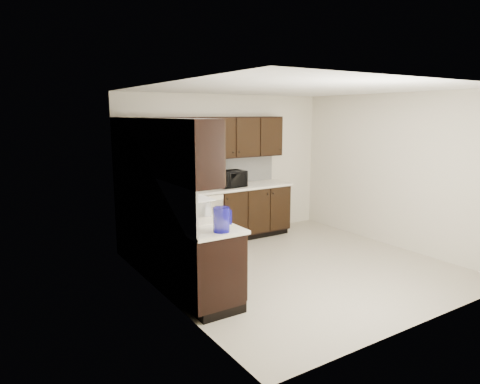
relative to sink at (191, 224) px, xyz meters
name	(u,v)px	position (x,y,z in m)	size (l,w,h in m)	color
floor	(297,267)	(1.68, 0.01, -0.88)	(4.00, 4.00, 0.00)	#ABA38E
ceiling	(302,89)	(1.68, 0.01, 1.62)	(4.00, 4.00, 0.00)	white
wall_back	(226,166)	(1.68, 2.01, 0.37)	(4.00, 0.02, 2.50)	beige
wall_left	(164,196)	(-0.32, 0.01, 0.37)	(0.02, 4.00, 2.50)	beige
wall_right	(393,171)	(3.68, 0.01, 0.37)	(0.02, 4.00, 2.50)	beige
wall_front	(430,207)	(1.68, -1.99, 0.37)	(4.00, 0.02, 2.50)	beige
lower_cabinets	(199,232)	(0.67, 1.12, -0.47)	(3.00, 2.80, 0.90)	black
countertop	(198,199)	(0.67, 1.12, 0.04)	(3.03, 2.83, 0.04)	silver
backsplash	(179,181)	(0.46, 1.33, 0.30)	(3.00, 2.80, 0.48)	silver
upper_cabinets	(188,141)	(0.58, 1.22, 0.89)	(3.00, 2.80, 0.70)	black
dishwasher	(207,217)	(0.98, 1.42, -0.33)	(0.58, 0.04, 0.78)	#EEE2C3
sink	(191,224)	(0.00, 0.00, 0.00)	(0.54, 0.82, 0.42)	#EEE2C3
microwave	(230,179)	(1.56, 1.66, 0.20)	(0.50, 0.34, 0.28)	black
soap_bottle_a	(206,209)	(0.20, -0.02, 0.15)	(0.08, 0.09, 0.19)	gray
soap_bottle_b	(166,203)	(-0.12, 0.45, 0.19)	(0.10, 0.10, 0.25)	gray
toaster_oven	(173,185)	(0.54, 1.71, 0.18)	(0.40, 0.30, 0.25)	silver
storage_bin	(189,208)	(0.06, 0.15, 0.16)	(0.51, 0.38, 0.20)	silver
blue_pitcher	(221,220)	(0.02, -0.69, 0.19)	(0.18, 0.18, 0.26)	#141095
teal_tumbler	(189,203)	(0.20, 0.44, 0.15)	(0.09, 0.09, 0.19)	#0C7984
paper_towel_roll	(156,187)	(0.12, 1.36, 0.23)	(0.15, 0.15, 0.34)	white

